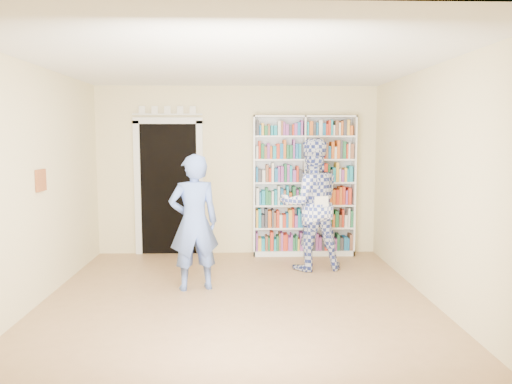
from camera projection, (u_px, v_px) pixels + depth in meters
floor at (237, 303)px, 5.72m from camera, size 5.00×5.00×0.00m
ceiling at (235, 62)px, 5.42m from camera, size 5.00×5.00×0.00m
wall_back at (237, 171)px, 8.05m from camera, size 4.50×0.00×4.50m
wall_left at (32, 186)px, 5.50m from camera, size 0.00×5.00×5.00m
wall_right at (435, 185)px, 5.64m from camera, size 0.00×5.00×5.00m
bookshelf at (304, 185)px, 7.96m from camera, size 1.62×0.30×2.23m
doorway at (169, 182)px, 8.01m from camera, size 1.10×0.08×2.43m
wall_art at (41, 180)px, 5.69m from camera, size 0.03×0.25×0.25m
man_blue at (194, 222)px, 6.15m from camera, size 0.70×0.55×1.69m
man_plaid at (311, 204)px, 7.10m from camera, size 1.00×0.83×1.87m
paper_sheet at (321, 206)px, 6.82m from camera, size 0.20×0.05×0.28m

